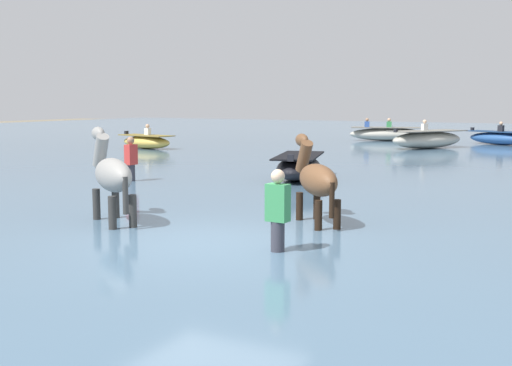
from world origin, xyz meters
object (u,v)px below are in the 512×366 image
Objects in this scene: horse_trailing_bay at (316,182)px; boat_far_offshore at (389,134)px; boat_distant_west at (502,138)px; boat_near_starboard at (299,167)px; person_wading_mid at (278,222)px; boat_far_inshore at (146,142)px; horse_lead_grey at (112,177)px; person_onlooker_right at (131,165)px; boat_mid_channel at (427,139)px.

boat_far_offshore is at bearing 104.43° from horse_trailing_bay.
boat_near_starboard is at bearing -99.05° from boat_distant_west.
horse_trailing_bay reaches higher than person_wading_mid.
horse_trailing_bay is 18.74m from boat_far_inshore.
horse_lead_grey reaches higher than boat_distant_west.
person_onlooker_right reaches higher than boat_far_inshore.
person_onlooker_right reaches higher than boat_near_starboard.
horse_trailing_bay is at bearing -81.42° from boat_mid_channel.
horse_trailing_bay reaches higher than boat_mid_channel.
boat_far_offshore reaches higher than boat_distant_west.
boat_far_offshore is 1.20× the size of boat_distant_west.
boat_far_inshore is (-7.78, -10.58, -0.06)m from boat_far_offshore.
boat_distant_west is 2.18× the size of person_wading_mid.
boat_far_offshore is 17.80m from boat_near_starboard.
person_onlooker_right is (-6.52, -19.77, 0.10)m from boat_distant_west.
boat_near_starboard is 4.54m from person_onlooker_right.
boat_near_starboard is at bearing -32.94° from boat_far_inshore.
boat_mid_channel is 1.36× the size of boat_far_inshore.
horse_trailing_bay is 0.46× the size of boat_far_offshore.
horse_trailing_bay reaches higher than boat_far_offshore.
horse_trailing_bay is at bearing -62.21° from boat_near_starboard.
boat_distant_west is 1.10× the size of boat_near_starboard.
boat_mid_channel is at bearing 75.92° from person_onlooker_right.
horse_lead_grey is 20.56m from boat_mid_channel.
boat_mid_channel is (0.36, 20.56, -0.41)m from horse_lead_grey.
boat_distant_west is at bearing -3.01° from boat_far_offshore.
horse_trailing_bay is at bearing -42.68° from boat_far_inshore.
horse_lead_grey is 25.08m from boat_far_offshore.
boat_distant_west is at bearing 90.68° from horse_trailing_bay.
boat_near_starboard is at bearing -80.40° from boat_far_offshore.
boat_far_inshore is 0.91× the size of boat_near_starboard.
boat_mid_channel is 0.94× the size of boat_far_offshore.
person_wading_mid is at bearing -80.54° from horse_trailing_bay.
horse_trailing_bay reaches higher than boat_near_starboard.
person_onlooker_right is (-6.79, 3.21, -0.31)m from horse_trailing_bay.
boat_mid_channel reaches higher than boat_near_starboard.
horse_trailing_bay is at bearing -89.32° from boat_distant_west.
boat_far_offshore is (-2.78, 24.92, -0.44)m from horse_lead_grey.
horse_trailing_bay is 1.22× the size of person_wading_mid.
boat_far_offshore is at bearing 125.69° from boat_mid_channel.
person_onlooker_right is at bearing -108.25° from boat_distant_west.
horse_trailing_bay is 22.99m from boat_distant_west.
boat_far_inshore is at bearing 126.38° from horse_lead_grey.
horse_trailing_bay reaches higher than boat_distant_west.
horse_lead_grey is 0.65× the size of boat_near_starboard.
boat_far_offshore is at bearing 99.60° from boat_near_starboard.
boat_far_offshore is 5.73m from boat_distant_west.
boat_near_starboard is at bearing -90.74° from boat_mid_channel.
person_wading_mid reaches higher than boat_distant_west.
boat_mid_channel is 4.82m from boat_distant_west.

